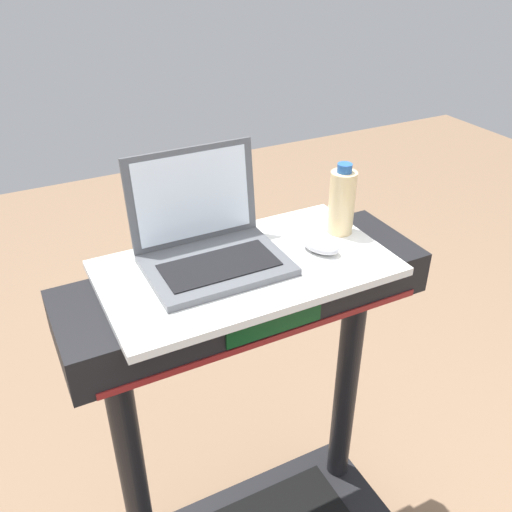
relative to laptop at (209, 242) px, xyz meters
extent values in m
cylinder|color=black|center=(-0.27, -0.06, -0.58)|extent=(0.07, 0.07, 0.80)
cylinder|color=black|center=(0.41, -0.06, -0.58)|extent=(0.07, 0.07, 0.80)
cube|color=black|center=(0.07, -0.06, -0.13)|extent=(0.90, 0.28, 0.11)
cube|color=#0C3F19|center=(0.07, -0.20, -0.13)|extent=(0.24, 0.01, 0.06)
cube|color=maroon|center=(0.07, -0.20, -0.17)|extent=(0.81, 0.00, 0.02)
cube|color=white|center=(0.07, -0.06, -0.06)|extent=(0.68, 0.39, 0.02)
cube|color=#515459|center=(0.00, -0.04, -0.04)|extent=(0.32, 0.23, 0.02)
cube|color=black|center=(0.00, -0.06, -0.03)|extent=(0.26, 0.13, 0.00)
cube|color=#515459|center=(0.00, 0.09, 0.08)|extent=(0.32, 0.04, 0.23)
cube|color=white|center=(0.00, 0.08, 0.08)|extent=(0.28, 0.03, 0.20)
ellipsoid|color=#B2B2B7|center=(0.26, -0.09, -0.03)|extent=(0.10, 0.12, 0.03)
cylinder|color=beige|center=(0.36, -0.02, 0.03)|extent=(0.07, 0.07, 0.17)
cylinder|color=#2659A5|center=(0.36, -0.02, 0.13)|extent=(0.04, 0.04, 0.02)
camera|label=1|loc=(-0.42, -1.06, 0.64)|focal=39.06mm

